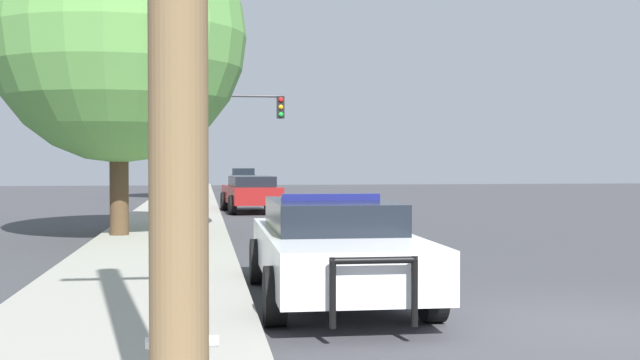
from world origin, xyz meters
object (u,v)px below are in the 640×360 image
object	(u,v)px
traffic_light	(229,124)
tree_sidewalk_far	(171,101)
car_background_midblock	(251,193)
police_car	(333,246)
fire_hydrant	(182,337)
car_background_distant	(244,178)
tree_sidewalk_near	(118,35)

from	to	relation	value
traffic_light	tree_sidewalk_far	world-z (taller)	tree_sidewalk_far
traffic_light	car_background_midblock	xyz separation A→B (m)	(0.70, -3.33, -2.65)
police_car	car_background_midblock	distance (m)	18.56
fire_hydrant	car_background_distant	bearing A→B (deg)	86.53
fire_hydrant	car_background_midblock	xyz separation A→B (m)	(1.90, 23.03, 0.19)
traffic_light	tree_sidewalk_far	size ratio (longest dim) A/B	0.67
car_background_distant	tree_sidewalk_near	size ratio (longest dim) A/B	0.61
police_car	tree_sidewalk_far	distance (m)	29.66
fire_hydrant	car_background_midblock	distance (m)	23.11
car_background_midblock	car_background_distant	size ratio (longest dim) A/B	0.91
car_background_distant	tree_sidewalk_far	world-z (taller)	tree_sidewalk_far
police_car	car_background_distant	bearing A→B (deg)	-90.66
traffic_light	car_background_distant	xyz separation A→B (m)	(1.63, 20.41, -2.62)
tree_sidewalk_near	tree_sidewalk_far	distance (m)	20.58
fire_hydrant	traffic_light	bearing A→B (deg)	87.39
tree_sidewalk_far	fire_hydrant	bearing A→B (deg)	-87.72
police_car	tree_sidewalk_near	world-z (taller)	tree_sidewalk_near
traffic_light	police_car	bearing A→B (deg)	-88.27
car_background_distant	car_background_midblock	bearing A→B (deg)	-88.97
police_car	car_background_midblock	xyz separation A→B (m)	(0.04, 18.56, -0.00)
police_car	tree_sidewalk_near	size ratio (longest dim) A/B	0.69
car_background_midblock	tree_sidewalk_far	bearing A→B (deg)	102.35
traffic_light	car_background_distant	size ratio (longest dim) A/B	0.97
police_car	traffic_light	xyz separation A→B (m)	(-0.66, 21.89, 2.65)
police_car	traffic_light	world-z (taller)	traffic_light
fire_hydrant	car_background_distant	xyz separation A→B (m)	(2.84, 46.77, 0.22)
car_background_distant	tree_sidewalk_near	xyz separation A→B (m)	(-4.60, -33.67, 4.01)
police_car	car_background_distant	distance (m)	42.31
fire_hydrant	tree_sidewalk_far	world-z (taller)	tree_sidewalk_far
police_car	fire_hydrant	bearing A→B (deg)	68.05
fire_hydrant	car_background_midblock	size ratio (longest dim) A/B	0.18
police_car	tree_sidewalk_far	bearing A→B (deg)	-83.09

